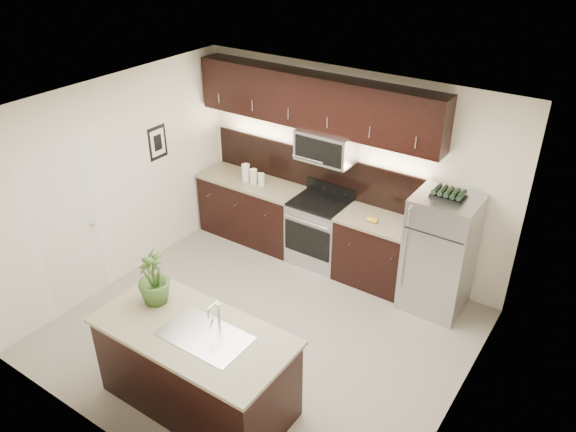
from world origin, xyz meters
name	(u,v)px	position (x,y,z in m)	size (l,w,h in m)	color
ground	(262,332)	(0.00, 0.00, 0.00)	(4.50, 4.50, 0.00)	gray
room_walls	(247,205)	(-0.11, -0.04, 1.70)	(4.52, 4.02, 2.71)	silver
counter_run	(307,227)	(-0.46, 1.69, 0.47)	(3.51, 0.65, 0.94)	black
upper_fixtures	(317,110)	(-0.43, 1.84, 2.14)	(3.49, 0.40, 1.66)	black
island	(197,367)	(0.11, -1.20, 0.47)	(1.96, 0.96, 0.94)	black
sink_faucet	(205,334)	(0.26, -1.19, 0.96)	(0.84, 0.50, 0.28)	silver
refrigerator	(439,254)	(1.47, 1.63, 0.77)	(0.74, 0.67, 1.53)	#B2B2B7
wine_rack	(449,194)	(1.47, 1.63, 1.57)	(0.38, 0.23, 0.09)	black
plant	(154,277)	(-0.50, -1.08, 1.23)	(0.33, 0.33, 0.58)	#335020
canisters	(252,175)	(-1.36, 1.64, 1.05)	(0.38, 0.12, 0.25)	silver
french_press	(419,225)	(1.17, 1.64, 1.06)	(0.11, 0.11, 0.33)	silver
bananas	(370,218)	(0.54, 1.61, 0.96)	(0.16, 0.12, 0.05)	gold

